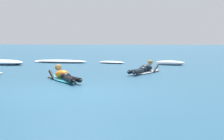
{
  "coord_description": "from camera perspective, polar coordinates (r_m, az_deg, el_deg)",
  "views": [
    {
      "loc": [
        2.02,
        -8.45,
        1.34
      ],
      "look_at": [
        0.74,
        3.7,
        0.25
      ],
      "focal_mm": 55.91,
      "sensor_mm": 36.0,
      "label": 1
    }
  ],
  "objects": [
    {
      "name": "whitewater_back",
      "position": [
        18.99,
        -0.03,
        1.26
      ],
      "size": [
        1.65,
        1.22,
        0.13
      ],
      "color": "white",
      "rests_on": "ground"
    },
    {
      "name": "whitewater_front",
      "position": [
        18.04,
        9.51,
        1.14
      ],
      "size": [
        1.59,
        0.98,
        0.23
      ],
      "color": "white",
      "rests_on": "ground"
    },
    {
      "name": "whitewater_mid_left",
      "position": [
        19.76,
        -8.46,
        1.41
      ],
      "size": [
        3.17,
        1.28,
        0.17
      ],
      "color": "white",
      "rests_on": "ground"
    },
    {
      "name": "ground_plane",
      "position": [
        18.6,
        -0.23,
        1.0
      ],
      "size": [
        120.0,
        120.0,
        0.0
      ],
      "primitive_type": "plane",
      "color": "navy"
    },
    {
      "name": "surfer_far",
      "position": [
        13.7,
        5.44,
        0.07
      ],
      "size": [
        1.36,
        2.57,
        0.54
      ],
      "color": "silver",
      "rests_on": "ground"
    },
    {
      "name": "surfer_near",
      "position": [
        11.31,
        -7.97,
        -1.03
      ],
      "size": [
        1.74,
        2.5,
        0.55
      ],
      "color": "#2DB2D1",
      "rests_on": "ground"
    },
    {
      "name": "whitewater_mid_right",
      "position": [
        18.9,
        -17.2,
        1.2
      ],
      "size": [
        2.44,
        1.74,
        0.26
      ],
      "color": "white",
      "rests_on": "ground"
    }
  ]
}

